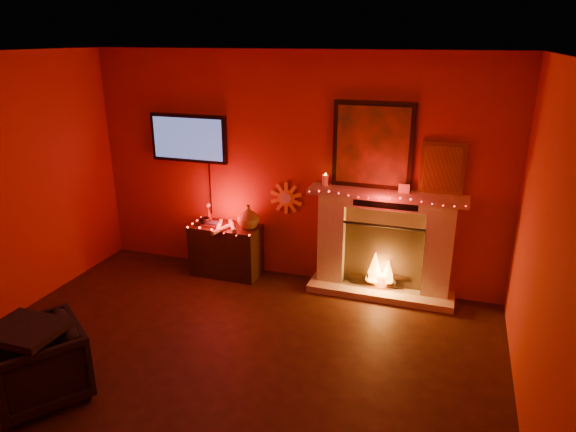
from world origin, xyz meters
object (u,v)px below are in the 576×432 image
fireplace (384,234)px  armchair (37,364)px  console_table (228,246)px  tv (189,139)px  sunburst_clock (286,198)px

fireplace → armchair: bearing=-130.4°
fireplace → console_table: fireplace is taller
tv → armchair: tv is taller
fireplace → sunburst_clock: fireplace is taller
console_table → armchair: bearing=-100.1°
fireplace → console_table: size_ratio=2.35×
fireplace → console_table: (-1.88, -0.13, -0.35)m
console_table → armchair: console_table is taller
fireplace → tv: size_ratio=1.76×
tv → console_table: tv is taller
fireplace → armchair: size_ratio=3.09×
tv → console_table: size_ratio=1.34×
sunburst_clock → console_table: size_ratio=0.43×
sunburst_clock → console_table: bearing=-162.4°
fireplace → sunburst_clock: (-1.19, 0.09, 0.28)m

